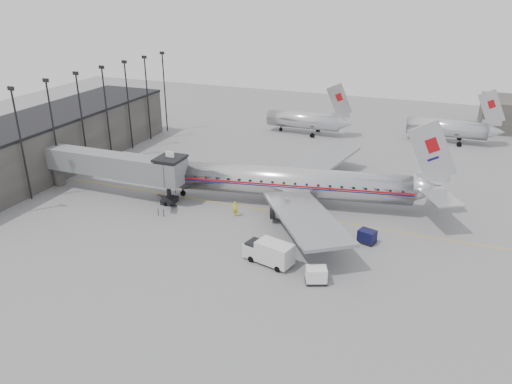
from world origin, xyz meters
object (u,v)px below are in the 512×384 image
airliner (295,182)px  baggage_cart_white (316,275)px  service_van (269,252)px  ramp_worker (235,209)px  baggage_cart_navy (367,236)px

airliner → baggage_cart_white: 18.81m
service_van → ramp_worker: bearing=145.1°
baggage_cart_navy → airliner: bearing=164.3°
service_van → ramp_worker: 11.99m
service_van → baggage_cart_white: size_ratio=2.26×
baggage_cart_navy → baggage_cart_white: size_ratio=0.92×
airliner → ramp_worker: (-5.84, -6.14, -2.15)m
baggage_cart_navy → ramp_worker: size_ratio=1.19×
baggage_cart_white → service_van: bearing=140.2°
airliner → service_van: 15.49m
airliner → baggage_cart_white: airliner is taller
airliner → baggage_cart_navy: bearing=-43.7°
baggage_cart_navy → baggage_cart_white: baggage_cart_white is taller
service_van → airliner: bearing=111.9°
baggage_cart_white → ramp_worker: 17.27m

